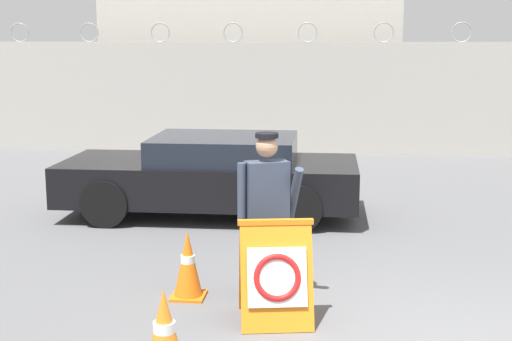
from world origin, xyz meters
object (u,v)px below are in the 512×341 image
barricade_sign (276,272)px  traffic_cone_mid (188,264)px  security_guard (267,208)px  parked_car_front_coupe (213,175)px  traffic_cone_far (164,334)px

barricade_sign → traffic_cone_mid: barricade_sign is taller
traffic_cone_mid → barricade_sign: bearing=-29.7°
traffic_cone_mid → security_guard: bearing=2.4°
security_guard → parked_car_front_coupe: security_guard is taller
barricade_sign → parked_car_front_coupe: size_ratio=0.22×
security_guard → parked_car_front_coupe: 3.73m
security_guard → traffic_cone_mid: (-0.83, -0.03, -0.63)m
barricade_sign → traffic_cone_far: 1.48m
traffic_cone_far → parked_car_front_coupe: (-0.54, 5.36, 0.26)m
security_guard → traffic_cone_far: size_ratio=2.35×
traffic_cone_far → parked_car_front_coupe: bearing=95.8°
barricade_sign → traffic_cone_mid: (-0.98, 0.56, -0.14)m
traffic_cone_mid → parked_car_front_coupe: parked_car_front_coupe is taller
security_guard → barricade_sign: bearing=-100.8°
security_guard → traffic_cone_far: security_guard is taller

